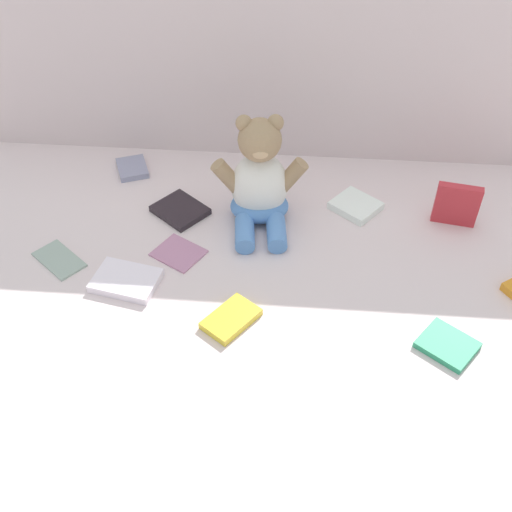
% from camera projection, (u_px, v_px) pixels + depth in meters
% --- Properties ---
extents(ground_plane, '(3.20, 3.20, 0.00)m').
position_uv_depth(ground_plane, '(262.00, 258.00, 1.41)').
color(ground_plane, silver).
extents(backdrop_drape, '(1.57, 0.03, 0.58)m').
position_uv_depth(backdrop_drape, '(276.00, 51.00, 1.53)').
color(backdrop_drape, beige).
rests_on(backdrop_drape, ground_plane).
extents(teddy_bear, '(0.22, 0.20, 0.27)m').
position_uv_depth(teddy_bear, '(260.00, 183.00, 1.45)').
color(teddy_bear, white).
rests_on(teddy_bear, ground_plane).
extents(book_case_0, '(0.15, 0.12, 0.02)m').
position_uv_depth(book_case_0, '(126.00, 280.00, 1.35)').
color(book_case_0, white).
rests_on(book_case_0, ground_plane).
extents(book_case_1, '(0.10, 0.04, 0.11)m').
position_uv_depth(book_case_1, '(457.00, 205.00, 1.47)').
color(book_case_1, '#BF2C35').
rests_on(book_case_1, ground_plane).
extents(book_case_3, '(0.15, 0.15, 0.02)m').
position_uv_depth(book_case_3, '(180.00, 210.00, 1.53)').
color(book_case_3, black).
rests_on(book_case_3, ground_plane).
extents(book_case_4, '(0.13, 0.13, 0.01)m').
position_uv_depth(book_case_4, '(179.00, 252.00, 1.42)').
color(book_case_4, '#B5789A').
rests_on(book_case_4, ground_plane).
extents(book_case_5, '(0.14, 0.13, 0.01)m').
position_uv_depth(book_case_5, '(59.00, 259.00, 1.41)').
color(book_case_5, '#92A69A').
rests_on(book_case_5, ground_plane).
extents(book_case_6, '(0.14, 0.14, 0.02)m').
position_uv_depth(book_case_6, '(356.00, 206.00, 1.54)').
color(book_case_6, white).
rests_on(book_case_6, ground_plane).
extents(book_case_7, '(0.10, 0.11, 0.02)m').
position_uv_depth(book_case_7, '(132.00, 168.00, 1.65)').
color(book_case_7, '#8B8DAA').
rests_on(book_case_7, ground_plane).
extents(book_case_8, '(0.12, 0.13, 0.02)m').
position_uv_depth(book_case_8, '(231.00, 319.00, 1.27)').
color(book_case_8, gold).
rests_on(book_case_8, ground_plane).
extents(book_case_9, '(0.13, 0.13, 0.01)m').
position_uv_depth(book_case_9, '(447.00, 345.00, 1.23)').
color(book_case_9, '#2A9264').
rests_on(book_case_9, ground_plane).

